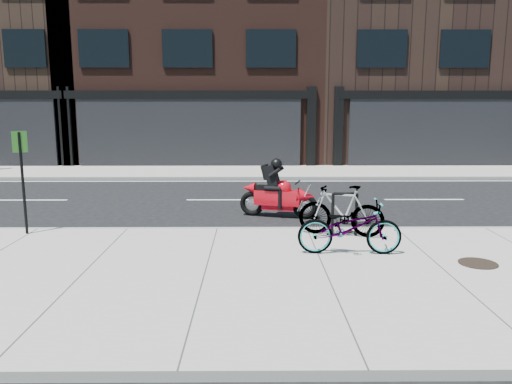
{
  "coord_description": "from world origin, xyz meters",
  "views": [
    {
      "loc": [
        0.78,
        -12.79,
        2.88
      ],
      "look_at": [
        0.87,
        -1.68,
        0.9
      ],
      "focal_mm": 35.0,
      "sensor_mm": 36.0,
      "label": 1
    }
  ],
  "objects_px": {
    "bicycle_rear": "(341,210)",
    "manhole_cover": "(478,263)",
    "bike_rack": "(345,210)",
    "bicycle_front": "(350,227)",
    "motorcycle": "(281,193)",
    "sign_post": "(22,173)"
  },
  "relations": [
    {
      "from": "bicycle_front",
      "to": "sign_post",
      "type": "bearing_deg",
      "value": 79.59
    },
    {
      "from": "bike_rack",
      "to": "bicycle_front",
      "type": "bearing_deg",
      "value": -96.28
    },
    {
      "from": "bicycle_front",
      "to": "manhole_cover",
      "type": "distance_m",
      "value": 2.28
    },
    {
      "from": "bike_rack",
      "to": "bicycle_front",
      "type": "height_order",
      "value": "bicycle_front"
    },
    {
      "from": "bicycle_rear",
      "to": "sign_post",
      "type": "bearing_deg",
      "value": -75.03
    },
    {
      "from": "bicycle_front",
      "to": "bicycle_rear",
      "type": "distance_m",
      "value": 1.28
    },
    {
      "from": "bicycle_rear",
      "to": "motorcycle",
      "type": "distance_m",
      "value": 2.55
    },
    {
      "from": "bicycle_rear",
      "to": "manhole_cover",
      "type": "bearing_deg",
      "value": 64.02
    },
    {
      "from": "bicycle_rear",
      "to": "manhole_cover",
      "type": "xyz_separation_m",
      "value": [
        2.07,
        -1.9,
        -0.53
      ]
    },
    {
      "from": "bicycle_front",
      "to": "motorcycle",
      "type": "height_order",
      "value": "motorcycle"
    },
    {
      "from": "bicycle_front",
      "to": "sign_post",
      "type": "height_order",
      "value": "sign_post"
    },
    {
      "from": "bicycle_rear",
      "to": "sign_post",
      "type": "height_order",
      "value": "sign_post"
    },
    {
      "from": "bike_rack",
      "to": "motorcycle",
      "type": "height_order",
      "value": "motorcycle"
    },
    {
      "from": "motorcycle",
      "to": "sign_post",
      "type": "xyz_separation_m",
      "value": [
        -5.57,
        -2.09,
        0.82
      ]
    },
    {
      "from": "bicycle_rear",
      "to": "sign_post",
      "type": "xyz_separation_m",
      "value": [
        -6.69,
        0.2,
        0.77
      ]
    },
    {
      "from": "bicycle_front",
      "to": "sign_post",
      "type": "relative_size",
      "value": 0.87
    },
    {
      "from": "bike_rack",
      "to": "bicycle_rear",
      "type": "xyz_separation_m",
      "value": [
        -0.07,
        -0.0,
        -0.0
      ]
    },
    {
      "from": "bicycle_rear",
      "to": "manhole_cover",
      "type": "distance_m",
      "value": 2.86
    },
    {
      "from": "sign_post",
      "to": "motorcycle",
      "type": "bearing_deg",
      "value": -1.01
    },
    {
      "from": "bike_rack",
      "to": "sign_post",
      "type": "xyz_separation_m",
      "value": [
        -6.76,
        0.2,
        0.76
      ]
    },
    {
      "from": "bicycle_front",
      "to": "manhole_cover",
      "type": "xyz_separation_m",
      "value": [
        2.14,
        -0.62,
        -0.49
      ]
    },
    {
      "from": "bicycle_rear",
      "to": "manhole_cover",
      "type": "relative_size",
      "value": 2.72
    }
  ]
}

